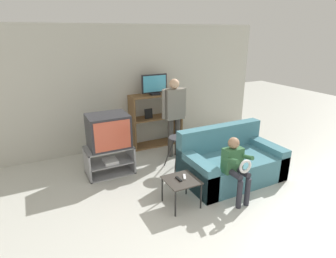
{
  "coord_description": "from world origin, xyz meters",
  "views": [
    {
      "loc": [
        -1.95,
        -1.88,
        2.46
      ],
      "look_at": [
        0.06,
        2.09,
        0.9
      ],
      "focal_mm": 30.0,
      "sensor_mm": 36.0,
      "label": 1
    }
  ],
  "objects": [
    {
      "name": "wall_back",
      "position": [
        0.0,
        3.84,
        1.3
      ],
      "size": [
        6.4,
        0.06,
        2.6
      ],
      "color": "beige",
      "rests_on": "ground_plane"
    },
    {
      "name": "television_main",
      "position": [
        -0.8,
        2.72,
        0.8
      ],
      "size": [
        0.7,
        0.56,
        0.59
      ],
      "color": "#2D2D33",
      "rests_on": "tv_stand"
    },
    {
      "name": "remote_control_black",
      "position": [
        -0.19,
        1.26,
        0.43
      ],
      "size": [
        0.04,
        0.15,
        0.02
      ],
      "primitive_type": "cube",
      "rotation": [
        0.0,
        0.0,
        0.04
      ],
      "color": "black",
      "rests_on": "snack_table"
    },
    {
      "name": "snack_table",
      "position": [
        -0.15,
        1.24,
        0.37
      ],
      "size": [
        0.47,
        0.47,
        0.42
      ],
      "color": "#38332D",
      "rests_on": "ground_plane"
    },
    {
      "name": "tv_stand",
      "position": [
        -0.82,
        2.7,
        0.25
      ],
      "size": [
        0.83,
        0.52,
        0.51
      ],
      "color": "#939399",
      "rests_on": "ground_plane"
    },
    {
      "name": "ground_plane",
      "position": [
        0.0,
        0.0,
        0.0
      ],
      "size": [
        18.0,
        18.0,
        0.0
      ],
      "primitive_type": "plane",
      "color": "beige"
    },
    {
      "name": "media_shelf",
      "position": [
        0.5,
        3.57,
        0.6
      ],
      "size": [
        1.15,
        0.39,
        1.17
      ],
      "color": "brown",
      "rests_on": "ground_plane"
    },
    {
      "name": "couch",
      "position": [
        1.01,
        1.57,
        0.29
      ],
      "size": [
        1.69,
        0.97,
        0.88
      ],
      "color": "teal",
      "rests_on": "ground_plane"
    },
    {
      "name": "person_standing_adult",
      "position": [
        0.57,
        2.85,
        0.97
      ],
      "size": [
        0.53,
        0.2,
        1.6
      ],
      "color": "#3D3833",
      "rests_on": "ground_plane"
    },
    {
      "name": "folding_stool",
      "position": [
        0.36,
        2.28,
        0.52
      ],
      "size": [
        0.39,
        0.46,
        0.64
      ],
      "color": "black",
      "rests_on": "ground_plane"
    },
    {
      "name": "television_flat",
      "position": [
        0.46,
        3.54,
        1.37
      ],
      "size": [
        0.57,
        0.2,
        0.43
      ],
      "color": "black",
      "rests_on": "media_shelf"
    },
    {
      "name": "person_seated_child",
      "position": [
        0.64,
        1.01,
        0.59
      ],
      "size": [
        0.33,
        0.43,
        0.99
      ],
      "color": "#2D2D38",
      "rests_on": "ground_plane"
    },
    {
      "name": "remote_control_white",
      "position": [
        -0.08,
        1.28,
        0.43
      ],
      "size": [
        0.1,
        0.14,
        0.02
      ],
      "primitive_type": "cube",
      "rotation": [
        0.0,
        0.0,
        -0.47
      ],
      "color": "silver",
      "rests_on": "snack_table"
    }
  ]
}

